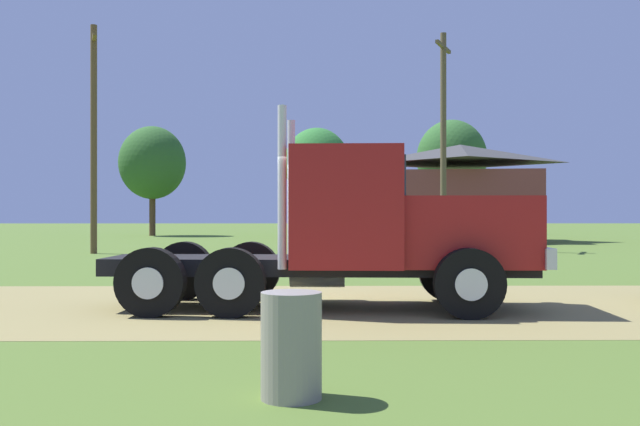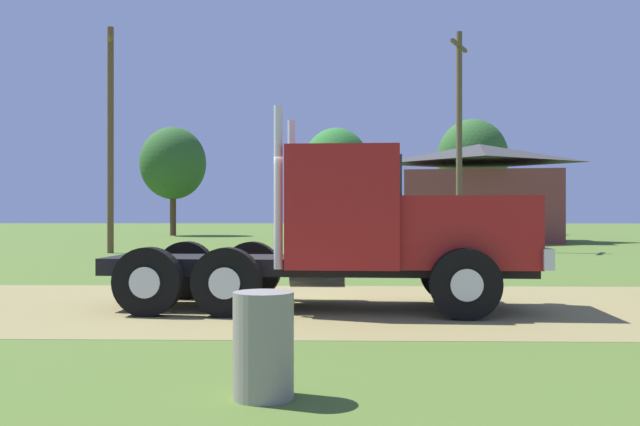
{
  "view_description": "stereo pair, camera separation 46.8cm",
  "coord_description": "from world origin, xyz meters",
  "px_view_note": "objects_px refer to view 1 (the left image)",
  "views": [
    {
      "loc": [
        0.03,
        -12.07,
        1.61
      ],
      "look_at": [
        0.17,
        0.53,
        1.62
      ],
      "focal_mm": 39.04,
      "sensor_mm": 36.0,
      "label": 1
    },
    {
      "loc": [
        0.5,
        -12.06,
        1.61
      ],
      "look_at": [
        0.17,
        0.53,
        1.62
      ],
      "focal_mm": 39.04,
      "sensor_mm": 36.0,
      "label": 2
    }
  ],
  "objects_px": {
    "utility_pole_far": "(443,136)",
    "truck_foreground_white": "(367,232)",
    "steel_barrel": "(291,345)",
    "shed_building": "(460,195)",
    "utility_pole_near": "(94,133)"
  },
  "relations": [
    {
      "from": "utility_pole_far",
      "to": "truck_foreground_white",
      "type": "bearing_deg",
      "value": -104.6
    },
    {
      "from": "utility_pole_far",
      "to": "shed_building",
      "type": "bearing_deg",
      "value": 74.15
    },
    {
      "from": "steel_barrel",
      "to": "shed_building",
      "type": "height_order",
      "value": "shed_building"
    },
    {
      "from": "truck_foreground_white",
      "to": "utility_pole_far",
      "type": "bearing_deg",
      "value": 75.4
    },
    {
      "from": "utility_pole_near",
      "to": "utility_pole_far",
      "type": "bearing_deg",
      "value": 7.73
    },
    {
      "from": "shed_building",
      "to": "utility_pole_near",
      "type": "bearing_deg",
      "value": -144.57
    },
    {
      "from": "steel_barrel",
      "to": "shed_building",
      "type": "bearing_deg",
      "value": 75.61
    },
    {
      "from": "utility_pole_far",
      "to": "steel_barrel",
      "type": "bearing_deg",
      "value": -103.75
    },
    {
      "from": "steel_barrel",
      "to": "utility_pole_far",
      "type": "bearing_deg",
      "value": 76.25
    },
    {
      "from": "shed_building",
      "to": "utility_pole_near",
      "type": "relative_size",
      "value": 1.06
    },
    {
      "from": "shed_building",
      "to": "utility_pole_far",
      "type": "bearing_deg",
      "value": -105.85
    },
    {
      "from": "steel_barrel",
      "to": "utility_pole_far",
      "type": "distance_m",
      "value": 24.95
    },
    {
      "from": "steel_barrel",
      "to": "utility_pole_far",
      "type": "relative_size",
      "value": 0.1
    },
    {
      "from": "truck_foreground_white",
      "to": "shed_building",
      "type": "relative_size",
      "value": 0.76
    },
    {
      "from": "utility_pole_near",
      "to": "shed_building",
      "type": "bearing_deg",
      "value": 35.43
    }
  ]
}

